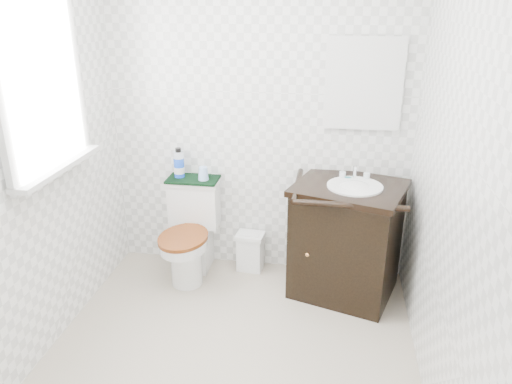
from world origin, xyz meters
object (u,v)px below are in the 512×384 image
(toilet, at_px, (191,235))
(vanity, at_px, (346,237))
(mouthwash_bottle, at_px, (179,164))
(trash_bin, at_px, (250,251))
(cup, at_px, (203,173))

(toilet, height_order, vanity, vanity)
(toilet, distance_m, vanity, 1.16)
(toilet, xyz_separation_m, mouthwash_bottle, (-0.11, 0.13, 0.52))
(toilet, bearing_deg, vanity, -3.43)
(trash_bin, height_order, mouthwash_bottle, mouthwash_bottle)
(mouthwash_bottle, distance_m, cup, 0.20)
(mouthwash_bottle, xyz_separation_m, cup, (0.19, -0.03, -0.05))
(vanity, relative_size, cup, 9.45)
(cup, bearing_deg, vanity, -8.99)
(vanity, bearing_deg, mouthwash_bottle, 170.84)
(mouthwash_bottle, bearing_deg, vanity, -9.16)
(toilet, distance_m, trash_bin, 0.48)
(toilet, relative_size, vanity, 0.78)
(vanity, bearing_deg, trash_bin, 164.68)
(mouthwash_bottle, relative_size, cup, 2.30)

